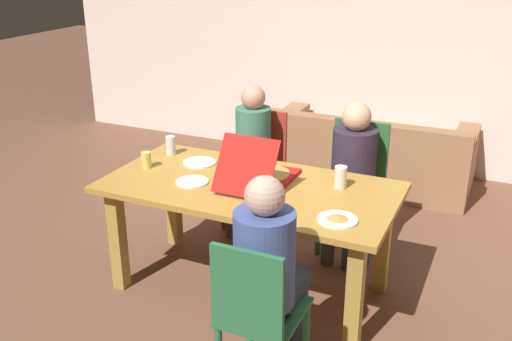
% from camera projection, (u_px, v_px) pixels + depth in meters
% --- Properties ---
extents(ground_plane, '(20.00, 20.00, 0.00)m').
position_uv_depth(ground_plane, '(250.00, 287.00, 4.05)').
color(ground_plane, brown).
extents(back_wall, '(7.12, 0.12, 2.74)m').
position_uv_depth(back_wall, '(366.00, 33.00, 5.91)').
color(back_wall, silver).
rests_on(back_wall, ground).
extents(dining_table, '(1.90, 0.96, 0.78)m').
position_uv_depth(dining_table, '(250.00, 201.00, 3.80)').
color(dining_table, '#B58434').
rests_on(dining_table, ground).
extents(chair_0, '(0.39, 0.44, 0.93)m').
position_uv_depth(chair_0, '(257.00, 315.00, 2.90)').
color(chair_0, '#2A6D40').
rests_on(chair_0, ground).
extents(person_0, '(0.31, 0.53, 1.22)m').
position_uv_depth(person_0, '(269.00, 265.00, 2.96)').
color(person_0, '#2C3748').
rests_on(person_0, ground).
extents(chair_1, '(0.45, 0.41, 0.99)m').
position_uv_depth(chair_1, '(355.00, 181.00, 4.43)').
color(chair_1, '#2D6333').
rests_on(chair_1, ground).
extents(person_1, '(0.33, 0.49, 1.18)m').
position_uv_depth(person_1, '(351.00, 168.00, 4.24)').
color(person_1, '#343D46').
rests_on(person_1, ground).
extents(chair_2, '(0.44, 0.43, 0.96)m').
position_uv_depth(chair_2, '(258.00, 165.00, 4.82)').
color(chair_2, '#A93123').
rests_on(chair_2, ground).
extents(person_2, '(0.28, 0.46, 1.21)m').
position_uv_depth(person_2, '(250.00, 149.00, 4.63)').
color(person_2, '#3A3444').
rests_on(person_2, ground).
extents(pizza_box_0, '(0.38, 0.59, 0.35)m').
position_uv_depth(pizza_box_0, '(261.00, 174.00, 3.81)').
color(pizza_box_0, red).
rests_on(pizza_box_0, dining_table).
extents(plate_0, '(0.23, 0.23, 0.03)m').
position_uv_depth(plate_0, '(338.00, 219.00, 3.28)').
color(plate_0, white).
rests_on(plate_0, dining_table).
extents(plate_1, '(0.23, 0.23, 0.01)m').
position_uv_depth(plate_1, '(200.00, 162.00, 4.12)').
color(plate_1, white).
rests_on(plate_1, dining_table).
extents(plate_2, '(0.22, 0.22, 0.01)m').
position_uv_depth(plate_2, '(192.00, 182.00, 3.79)').
color(plate_2, white).
rests_on(plate_2, dining_table).
extents(drinking_glass_0, '(0.07, 0.07, 0.11)m').
position_uv_depth(drinking_glass_0, '(146.00, 160.00, 4.02)').
color(drinking_glass_0, '#E0C75B').
rests_on(drinking_glass_0, dining_table).
extents(drinking_glass_1, '(0.07, 0.07, 0.14)m').
position_uv_depth(drinking_glass_1, '(268.00, 189.00, 3.52)').
color(drinking_glass_1, '#B5542C').
rests_on(drinking_glass_1, dining_table).
extents(drinking_glass_2, '(0.07, 0.07, 0.14)m').
position_uv_depth(drinking_glass_2, '(171.00, 145.00, 4.27)').
color(drinking_glass_2, silver).
rests_on(drinking_glass_2, dining_table).
extents(drinking_glass_3, '(0.08, 0.08, 0.14)m').
position_uv_depth(drinking_glass_3, '(341.00, 177.00, 3.69)').
color(drinking_glass_3, silver).
rests_on(drinking_glass_3, dining_table).
extents(couch, '(1.96, 0.90, 0.72)m').
position_uv_depth(couch, '(368.00, 156.00, 5.72)').
color(couch, '#976947').
rests_on(couch, ground).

